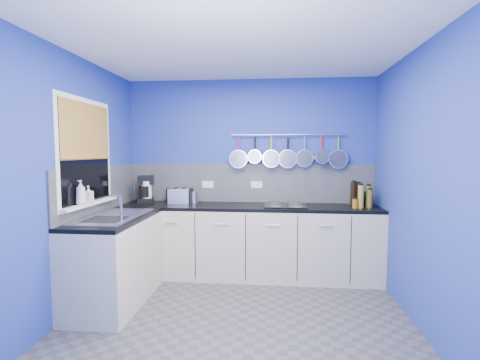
% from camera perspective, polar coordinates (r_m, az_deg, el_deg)
% --- Properties ---
extents(floor, '(3.20, 3.00, 0.02)m').
position_cam_1_polar(floor, '(3.44, -0.42, -22.49)').
color(floor, '#47474C').
rests_on(floor, ground).
extents(ceiling, '(3.20, 3.00, 0.02)m').
position_cam_1_polar(ceiling, '(3.21, -0.44, 21.88)').
color(ceiling, white).
rests_on(ceiling, ground).
extents(wall_back, '(3.20, 0.02, 2.50)m').
position_cam_1_polar(wall_back, '(4.58, 1.55, 0.76)').
color(wall_back, '#25379B').
rests_on(wall_back, ground).
extents(wall_front, '(3.20, 0.02, 2.50)m').
position_cam_1_polar(wall_front, '(1.60, -6.13, -6.54)').
color(wall_front, '#25379B').
rests_on(wall_front, ground).
extents(wall_left, '(0.02, 3.00, 2.50)m').
position_cam_1_polar(wall_left, '(3.62, -26.68, -0.76)').
color(wall_left, '#25379B').
rests_on(wall_left, ground).
extents(wall_right, '(0.02, 3.00, 2.50)m').
position_cam_1_polar(wall_right, '(3.32, 28.39, -1.26)').
color(wall_right, '#25379B').
rests_on(wall_right, ground).
extents(backsplash_back, '(3.20, 0.02, 0.50)m').
position_cam_1_polar(backsplash_back, '(4.56, 1.52, -0.51)').
color(backsplash_back, gray).
rests_on(backsplash_back, wall_back).
extents(backsplash_left, '(0.02, 1.80, 0.50)m').
position_cam_1_polar(backsplash_left, '(4.14, -21.94, -1.38)').
color(backsplash_left, gray).
rests_on(backsplash_left, wall_left).
extents(cabinet_run_back, '(3.20, 0.60, 0.86)m').
position_cam_1_polar(cabinet_run_back, '(4.41, 1.24, -10.22)').
color(cabinet_run_back, beige).
rests_on(cabinet_run_back, ground).
extents(worktop_back, '(3.20, 0.60, 0.04)m').
position_cam_1_polar(worktop_back, '(4.31, 1.25, -4.43)').
color(worktop_back, black).
rests_on(worktop_back, cabinet_run_back).
extents(cabinet_run_left, '(0.60, 1.20, 0.86)m').
position_cam_1_polar(cabinet_run_left, '(3.89, -19.84, -12.54)').
color(cabinet_run_left, beige).
rests_on(cabinet_run_left, ground).
extents(worktop_left, '(0.60, 1.20, 0.04)m').
position_cam_1_polar(worktop_left, '(3.78, -20.03, -6.00)').
color(worktop_left, black).
rests_on(worktop_left, cabinet_run_left).
extents(window_frame, '(0.01, 1.00, 1.10)m').
position_cam_1_polar(window_frame, '(3.85, -24.02, 4.10)').
color(window_frame, white).
rests_on(window_frame, wall_left).
extents(window_glass, '(0.01, 0.90, 1.00)m').
position_cam_1_polar(window_glass, '(3.84, -23.95, 4.10)').
color(window_glass, black).
rests_on(window_glass, wall_left).
extents(bamboo_blind, '(0.01, 0.90, 0.55)m').
position_cam_1_polar(bamboo_blind, '(3.85, -23.96, 7.45)').
color(bamboo_blind, '#BF8D3E').
rests_on(bamboo_blind, wall_left).
extents(window_sill, '(0.10, 0.98, 0.03)m').
position_cam_1_polar(window_sill, '(3.87, -23.44, -3.54)').
color(window_sill, white).
rests_on(window_sill, wall_left).
extents(sink_unit, '(0.50, 0.95, 0.01)m').
position_cam_1_polar(sink_unit, '(3.78, -20.04, -5.64)').
color(sink_unit, silver).
rests_on(sink_unit, worktop_left).
extents(mixer_tap, '(0.12, 0.08, 0.26)m').
position_cam_1_polar(mixer_tap, '(3.53, -19.01, -4.25)').
color(mixer_tap, silver).
rests_on(mixer_tap, worktop_left).
extents(socket_left, '(0.15, 0.01, 0.09)m').
position_cam_1_polar(socket_left, '(4.62, -5.30, -0.71)').
color(socket_left, white).
rests_on(socket_left, backsplash_back).
extents(socket_right, '(0.15, 0.01, 0.09)m').
position_cam_1_polar(socket_right, '(4.55, 2.77, -0.79)').
color(socket_right, white).
rests_on(socket_right, backsplash_back).
extents(pot_rail, '(1.45, 0.02, 0.02)m').
position_cam_1_polar(pot_rail, '(4.51, 7.92, 7.40)').
color(pot_rail, silver).
rests_on(pot_rail, wall_back).
extents(soap_bottle_a, '(0.10, 0.10, 0.24)m').
position_cam_1_polar(soap_bottle_a, '(3.67, -24.76, -1.89)').
color(soap_bottle_a, white).
rests_on(soap_bottle_a, window_sill).
extents(soap_bottle_b, '(0.09, 0.09, 0.17)m').
position_cam_1_polar(soap_bottle_b, '(3.79, -23.69, -2.16)').
color(soap_bottle_b, white).
rests_on(soap_bottle_b, window_sill).
extents(paper_towel, '(0.15, 0.15, 0.29)m').
position_cam_1_polar(paper_towel, '(4.63, -15.11, -1.93)').
color(paper_towel, white).
rests_on(paper_towel, worktop_back).
extents(coffee_maker, '(0.25, 0.27, 0.35)m').
position_cam_1_polar(coffee_maker, '(4.64, -15.29, -1.50)').
color(coffee_maker, black).
rests_on(coffee_maker, worktop_back).
extents(toaster, '(0.32, 0.21, 0.19)m').
position_cam_1_polar(toaster, '(4.56, -9.87, -2.55)').
color(toaster, silver).
rests_on(toaster, worktop_back).
extents(canister, '(0.11, 0.11, 0.14)m').
position_cam_1_polar(canister, '(4.54, -7.62, -2.84)').
color(canister, silver).
rests_on(canister, worktop_back).
extents(hob, '(0.51, 0.45, 0.01)m').
position_cam_1_polar(hob, '(4.28, 7.46, -4.20)').
color(hob, black).
rests_on(hob, worktop_back).
extents(pan_0, '(0.24, 0.07, 0.43)m').
position_cam_1_polar(pan_0, '(4.51, -0.22, 4.70)').
color(pan_0, silver).
rests_on(pan_0, pot_rail).
extents(pan_1, '(0.18, 0.11, 0.37)m').
position_cam_1_polar(pan_1, '(4.49, 2.47, 5.09)').
color(pan_1, silver).
rests_on(pan_1, pot_rail).
extents(pan_2, '(0.23, 0.09, 0.42)m').
position_cam_1_polar(pan_2, '(4.49, 5.18, 4.75)').
color(pan_2, silver).
rests_on(pan_2, pot_rail).
extents(pan_3, '(0.23, 0.06, 0.42)m').
position_cam_1_polar(pan_3, '(4.49, 7.89, 4.70)').
color(pan_3, silver).
rests_on(pan_3, pot_rail).
extents(pan_4, '(0.22, 0.05, 0.41)m').
position_cam_1_polar(pan_4, '(4.50, 10.59, 4.75)').
color(pan_4, silver).
rests_on(pan_4, pot_rail).
extents(pan_5, '(0.18, 0.12, 0.37)m').
position_cam_1_polar(pan_5, '(4.53, 13.28, 4.94)').
color(pan_5, silver).
rests_on(pan_5, pot_rail).
extents(pan_6, '(0.24, 0.05, 0.43)m').
position_cam_1_polar(pan_6, '(4.56, 15.91, 4.53)').
color(pan_6, silver).
rests_on(pan_6, pot_rail).
extents(condiment_0, '(0.07, 0.07, 0.15)m').
position_cam_1_polar(condiment_0, '(4.56, 19.87, -3.00)').
color(condiment_0, black).
rests_on(condiment_0, worktop_back).
extents(condiment_1, '(0.06, 0.06, 0.28)m').
position_cam_1_polar(condiment_1, '(4.51, 18.90, -2.26)').
color(condiment_1, '#4C190C').
rests_on(condiment_1, worktop_back).
extents(condiment_2, '(0.05, 0.05, 0.11)m').
position_cam_1_polar(condiment_2, '(4.51, 17.91, -3.26)').
color(condiment_2, '#265919').
rests_on(condiment_2, worktop_back).
extents(condiment_3, '(0.06, 0.06, 0.25)m').
position_cam_1_polar(condiment_3, '(4.43, 20.40, -2.56)').
color(condiment_3, '#3F721E').
rests_on(condiment_3, worktop_back).
extents(condiment_4, '(0.06, 0.06, 0.17)m').
position_cam_1_polar(condiment_4, '(4.44, 19.11, -3.07)').
color(condiment_4, brown).
rests_on(condiment_4, worktop_back).
extents(condiment_5, '(0.07, 0.07, 0.30)m').
position_cam_1_polar(condiment_5, '(4.41, 18.18, -2.24)').
color(condiment_5, black).
rests_on(condiment_5, worktop_back).
extents(condiment_6, '(0.06, 0.06, 0.22)m').
position_cam_1_polar(condiment_6, '(4.37, 20.57, -2.91)').
color(condiment_6, brown).
rests_on(condiment_6, worktop_back).
extents(condiment_7, '(0.07, 0.07, 0.27)m').
position_cam_1_polar(condiment_7, '(4.32, 19.27, -2.60)').
color(condiment_7, olive).
rests_on(condiment_7, worktop_back).
extents(condiment_8, '(0.07, 0.07, 0.11)m').
position_cam_1_polar(condiment_8, '(4.30, 18.45, -3.70)').
color(condiment_8, '#8C5914').
rests_on(condiment_8, worktop_back).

